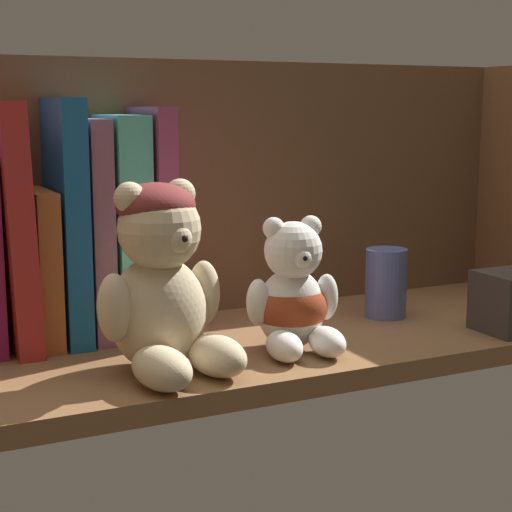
{
  "coord_description": "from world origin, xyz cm",
  "views": [
    {
      "loc": [
        -35.12,
        -72.84,
        24.97
      ],
      "look_at": [
        0.05,
        0.0,
        10.54
      ],
      "focal_mm": 58.41,
      "sensor_mm": 36.0,
      "label": 1
    }
  ],
  "objects_px": {
    "book_6": "(39,265)",
    "teddy_bear_larger": "(162,283)",
    "book_7": "(63,220)",
    "teddy_bear_smaller": "(293,298)",
    "book_8": "(89,229)",
    "book_5": "(9,225)",
    "pillar_candle": "(386,283)",
    "book_10": "(147,219)",
    "book_9": "(119,225)"
  },
  "relations": [
    {
      "from": "book_6",
      "to": "book_7",
      "type": "height_order",
      "value": "book_7"
    },
    {
      "from": "teddy_bear_larger",
      "to": "book_10",
      "type": "bearing_deg",
      "value": 76.11
    },
    {
      "from": "book_7",
      "to": "teddy_bear_larger",
      "type": "relative_size",
      "value": 1.42
    },
    {
      "from": "book_7",
      "to": "teddy_bear_smaller",
      "type": "height_order",
      "value": "book_7"
    },
    {
      "from": "teddy_bear_larger",
      "to": "teddy_bear_smaller",
      "type": "xyz_separation_m",
      "value": [
        0.13,
        0.01,
        -0.03
      ]
    },
    {
      "from": "book_8",
      "to": "book_7",
      "type": "bearing_deg",
      "value": -180.0
    },
    {
      "from": "book_6",
      "to": "book_10",
      "type": "height_order",
      "value": "book_10"
    },
    {
      "from": "book_5",
      "to": "teddy_bear_larger",
      "type": "relative_size",
      "value": 1.4
    },
    {
      "from": "book_8",
      "to": "teddy_bear_smaller",
      "type": "xyz_separation_m",
      "value": [
        0.16,
        -0.14,
        -0.06
      ]
    },
    {
      "from": "book_8",
      "to": "pillar_candle",
      "type": "height_order",
      "value": "book_8"
    },
    {
      "from": "book_9",
      "to": "teddy_bear_larger",
      "type": "relative_size",
      "value": 1.32
    },
    {
      "from": "book_5",
      "to": "teddy_bear_larger",
      "type": "bearing_deg",
      "value": -55.37
    },
    {
      "from": "book_9",
      "to": "teddy_bear_larger",
      "type": "height_order",
      "value": "book_9"
    },
    {
      "from": "book_5",
      "to": "book_6",
      "type": "xyz_separation_m",
      "value": [
        0.03,
        -0.0,
        -0.04
      ]
    },
    {
      "from": "book_6",
      "to": "book_7",
      "type": "relative_size",
      "value": 0.64
    },
    {
      "from": "book_7",
      "to": "book_6",
      "type": "bearing_deg",
      "value": -180.0
    },
    {
      "from": "teddy_bear_smaller",
      "to": "book_10",
      "type": "bearing_deg",
      "value": 125.18
    },
    {
      "from": "teddy_bear_smaller",
      "to": "pillar_candle",
      "type": "distance_m",
      "value": 0.17
    },
    {
      "from": "teddy_bear_smaller",
      "to": "book_6",
      "type": "bearing_deg",
      "value": 146.68
    },
    {
      "from": "teddy_bear_larger",
      "to": "pillar_candle",
      "type": "bearing_deg",
      "value": 15.12
    },
    {
      "from": "book_5",
      "to": "book_7",
      "type": "height_order",
      "value": "book_7"
    },
    {
      "from": "book_5",
      "to": "pillar_candle",
      "type": "bearing_deg",
      "value": -10.25
    },
    {
      "from": "book_6",
      "to": "book_10",
      "type": "relative_size",
      "value": 0.66
    },
    {
      "from": "book_6",
      "to": "book_8",
      "type": "bearing_deg",
      "value": 0.0
    },
    {
      "from": "book_5",
      "to": "book_9",
      "type": "bearing_deg",
      "value": -0.0
    },
    {
      "from": "book_6",
      "to": "pillar_candle",
      "type": "height_order",
      "value": "book_6"
    },
    {
      "from": "book_5",
      "to": "book_8",
      "type": "distance_m",
      "value": 0.08
    },
    {
      "from": "book_10",
      "to": "teddy_bear_larger",
      "type": "xyz_separation_m",
      "value": [
        -0.04,
        -0.15,
        -0.04
      ]
    },
    {
      "from": "book_5",
      "to": "book_10",
      "type": "xyz_separation_m",
      "value": [
        0.14,
        -0.0,
        -0.0
      ]
    },
    {
      "from": "book_10",
      "to": "book_8",
      "type": "bearing_deg",
      "value": 180.0
    },
    {
      "from": "teddy_bear_smaller",
      "to": "book_5",
      "type": "bearing_deg",
      "value": 149.67
    },
    {
      "from": "book_6",
      "to": "teddy_bear_larger",
      "type": "height_order",
      "value": "teddy_bear_larger"
    },
    {
      "from": "book_10",
      "to": "pillar_candle",
      "type": "relative_size",
      "value": 3.02
    },
    {
      "from": "book_7",
      "to": "book_9",
      "type": "distance_m",
      "value": 0.06
    },
    {
      "from": "book_7",
      "to": "teddy_bear_smaller",
      "type": "relative_size",
      "value": 1.86
    },
    {
      "from": "pillar_candle",
      "to": "book_7",
      "type": "bearing_deg",
      "value": 168.21
    },
    {
      "from": "book_6",
      "to": "book_10",
      "type": "bearing_deg",
      "value": 0.0
    },
    {
      "from": "book_6",
      "to": "book_7",
      "type": "xyz_separation_m",
      "value": [
        0.03,
        0.0,
        0.04
      ]
    },
    {
      "from": "book_10",
      "to": "teddy_bear_smaller",
      "type": "relative_size",
      "value": 1.79
    },
    {
      "from": "book_10",
      "to": "book_6",
      "type": "bearing_deg",
      "value": -180.0
    },
    {
      "from": "book_8",
      "to": "book_9",
      "type": "height_order",
      "value": "book_9"
    },
    {
      "from": "book_5",
      "to": "book_7",
      "type": "bearing_deg",
      "value": -0.0
    },
    {
      "from": "book_7",
      "to": "teddy_bear_larger",
      "type": "height_order",
      "value": "book_7"
    },
    {
      "from": "teddy_bear_larger",
      "to": "book_8",
      "type": "bearing_deg",
      "value": 99.26
    },
    {
      "from": "book_7",
      "to": "teddy_bear_smaller",
      "type": "xyz_separation_m",
      "value": [
        0.19,
        -0.14,
        -0.07
      ]
    },
    {
      "from": "book_6",
      "to": "book_9",
      "type": "xyz_separation_m",
      "value": [
        0.08,
        0.0,
        0.04
      ]
    },
    {
      "from": "book_5",
      "to": "book_6",
      "type": "bearing_deg",
      "value": -0.0
    },
    {
      "from": "book_8",
      "to": "pillar_candle",
      "type": "xyz_separation_m",
      "value": [
        0.31,
        -0.07,
        -0.07
      ]
    },
    {
      "from": "book_6",
      "to": "teddy_bear_larger",
      "type": "bearing_deg",
      "value": -62.77
    },
    {
      "from": "book_6",
      "to": "book_5",
      "type": "bearing_deg",
      "value": 180.0
    }
  ]
}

